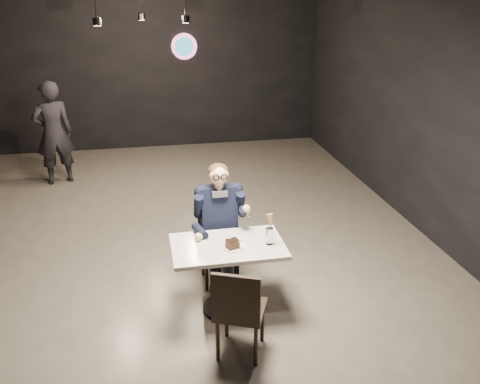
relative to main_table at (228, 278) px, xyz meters
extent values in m
plane|color=slate|center=(-0.63, 1.44, -0.38)|extent=(9.00, 9.00, 0.00)
cube|color=black|center=(-0.63, 3.44, 2.51)|extent=(1.40, 1.20, 0.36)
cube|color=silver|center=(0.00, 0.00, 0.00)|extent=(1.10, 0.70, 0.75)
cube|color=black|center=(0.00, 0.55, 0.09)|extent=(0.42, 0.46, 0.92)
cube|color=black|center=(0.00, -0.65, 0.09)|extent=(0.57, 0.59, 0.92)
cube|color=black|center=(0.00, 0.55, 0.34)|extent=(0.60, 0.80, 1.44)
cylinder|color=white|center=(0.05, -0.08, 0.38)|extent=(0.22, 0.22, 0.01)
cube|color=black|center=(0.03, -0.09, 0.43)|extent=(0.14, 0.12, 0.08)
ellipsoid|color=green|center=(0.10, -0.12, 0.47)|extent=(0.06, 0.04, 0.01)
cylinder|color=silver|center=(0.40, -0.06, 0.46)|extent=(0.08, 0.08, 0.17)
cone|color=tan|center=(0.41, -0.07, 0.63)|extent=(0.09, 0.09, 0.14)
imported|color=black|center=(-2.18, 4.17, 0.48)|extent=(0.72, 0.59, 1.72)
camera|label=1|loc=(-0.73, -4.34, 2.73)|focal=38.00mm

